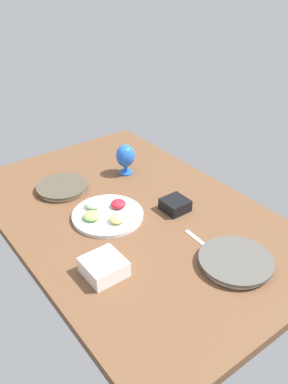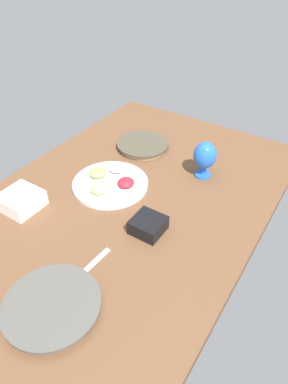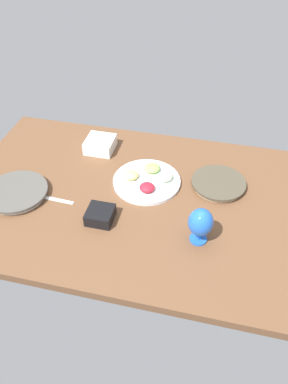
{
  "view_description": "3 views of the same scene",
  "coord_description": "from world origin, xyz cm",
  "views": [
    {
      "loc": [
        121.4,
        -85.27,
        104.13
      ],
      "look_at": [
        -4.01,
        9.24,
        6.03
      ],
      "focal_mm": 37.5,
      "sensor_mm": 36.0,
      "label": 1
    },
    {
      "loc": [
        82.76,
        63.41,
        87.38
      ],
      "look_at": [
        -2.43,
        7.83,
        6.03
      ],
      "focal_mm": 31.79,
      "sensor_mm": 36.0,
      "label": 2
    },
    {
      "loc": [
        -33.55,
        118.16,
        115.12
      ],
      "look_at": [
        -6.42,
        2.49,
        6.03
      ],
      "focal_mm": 34.66,
      "sensor_mm": 36.0,
      "label": 3
    }
  ],
  "objects": [
    {
      "name": "dinner_plate_right",
      "position": [
        50.86,
        11.35,
        1.58
      ],
      "size": [
        28.32,
        28.32,
        3.04
      ],
      "color": "silver",
      "rests_on": "ground_plane"
    },
    {
      "name": "hurricane_glass_blue",
      "position": [
        -32.64,
        18.76,
        9.79
      ],
      "size": [
        9.86,
        9.86,
        16.28
      ],
      "color": "blue",
      "rests_on": "ground_plane"
    },
    {
      "name": "fork_by_right_plate",
      "position": [
        33.0,
        10.23,
        0.3
      ],
      "size": [
        18.07,
        2.71,
        0.6
      ],
      "primitive_type": "cube",
      "rotation": [
        0.0,
        0.0,
        -0.05
      ],
      "color": "silver",
      "rests_on": "ground_plane"
    },
    {
      "name": "ground_plane",
      "position": [
        0.0,
        0.0,
        -2.0
      ],
      "size": [
        160.0,
        104.0,
        4.0
      ],
      "primitive_type": "cube",
      "color": "brown"
    },
    {
      "name": "fruit_platter",
      "position": [
        -4.91,
        -10.74,
        1.56
      ],
      "size": [
        31.73,
        31.73,
        5.23
      ],
      "color": "silver",
      "rests_on": "ground_plane"
    },
    {
      "name": "square_bowl_white",
      "position": [
        24.87,
        -30.98,
        3.51
      ],
      "size": [
        14.26,
        14.26,
        6.31
      ],
      "color": "white",
      "rests_on": "ground_plane"
    },
    {
      "name": "square_bowl_black",
      "position": [
        9.1,
        17.11,
        3.01
      ],
      "size": [
        11.01,
        11.01,
        5.41
      ],
      "color": "black",
      "rests_on": "ground_plane"
    },
    {
      "name": "dinner_plate_left",
      "position": [
        -37.75,
        -15.95,
        1.44
      ],
      "size": [
        25.21,
        25.21,
        2.77
      ],
      "color": "beige",
      "rests_on": "ground_plane"
    }
  ]
}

